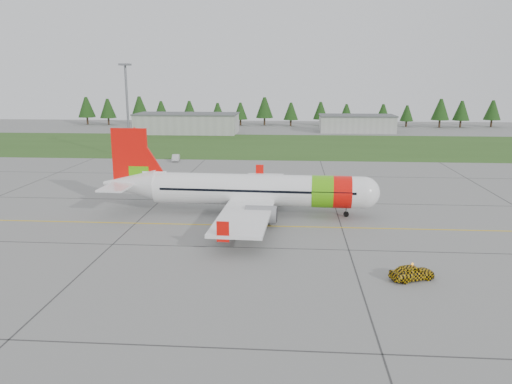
{
  "coord_description": "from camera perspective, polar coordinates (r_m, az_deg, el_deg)",
  "views": [
    {
      "loc": [
        4.02,
        -49.42,
        17.33
      ],
      "look_at": [
        -0.4,
        10.42,
        3.62
      ],
      "focal_mm": 35.0,
      "sensor_mm": 36.0,
      "label": 1
    }
  ],
  "objects": [
    {
      "name": "follow_me_car",
      "position": [
        45.97,
        17.5,
        -7.21
      ],
      "size": [
        1.88,
        2.01,
        4.03
      ],
      "primitive_type": "imported",
      "rotation": [
        0.0,
        0.0,
        1.95
      ],
      "color": "#E1B10C",
      "rests_on": "ground"
    },
    {
      "name": "service_van",
      "position": [
        108.31,
        -9.19,
        4.61
      ],
      "size": [
        1.63,
        1.56,
        4.15
      ],
      "primitive_type": "imported",
      "rotation": [
        0.0,
        0.0,
        0.14
      ],
      "color": "silver",
      "rests_on": "ground"
    },
    {
      "name": "hangar_west",
      "position": [
        163.64,
        -7.86,
        7.73
      ],
      "size": [
        32.0,
        14.0,
        6.0
      ],
      "primitive_type": "cube",
      "color": "#A8A8A3",
      "rests_on": "ground"
    },
    {
      "name": "treeline",
      "position": [
        187.87,
        3.03,
        9.09
      ],
      "size": [
        160.0,
        8.0,
        10.0
      ],
      "primitive_type": null,
      "color": "#1C3F14",
      "rests_on": "ground"
    },
    {
      "name": "grass_strip",
      "position": [
        132.61,
        2.46,
        5.36
      ],
      "size": [
        320.0,
        50.0,
        0.03
      ],
      "primitive_type": "cube",
      "color": "#30561E",
      "rests_on": "ground"
    },
    {
      "name": "floodlight_mast",
      "position": [
        113.53,
        -14.46,
        8.77
      ],
      "size": [
        0.5,
        0.5,
        20.0
      ],
      "primitive_type": "cylinder",
      "color": "slate",
      "rests_on": "ground"
    },
    {
      "name": "taxi_guideline",
      "position": [
        60.11,
        0.21,
        -3.87
      ],
      "size": [
        120.0,
        0.25,
        0.02
      ],
      "primitive_type": "cube",
      "color": "gold",
      "rests_on": "ground"
    },
    {
      "name": "ground",
      "position": [
        52.52,
        -0.41,
        -6.39
      ],
      "size": [
        320.0,
        320.0,
        0.0
      ],
      "primitive_type": "plane",
      "color": "gray",
      "rests_on": "ground"
    },
    {
      "name": "hangar_east",
      "position": [
        169.37,
        11.43,
        7.63
      ],
      "size": [
        24.0,
        12.0,
        5.2
      ],
      "primitive_type": "cube",
      "color": "#A8A8A3",
      "rests_on": "ground"
    },
    {
      "name": "aircraft",
      "position": [
        64.66,
        -0.58,
        0.23
      ],
      "size": [
        36.37,
        33.46,
        11.01
      ],
      "rotation": [
        0.0,
        0.0,
        -0.04
      ],
      "color": "white",
      "rests_on": "ground"
    }
  ]
}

